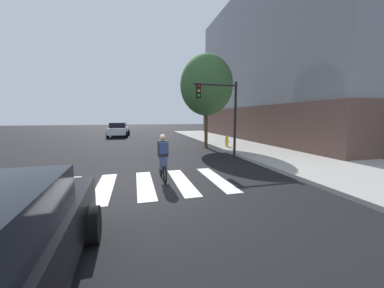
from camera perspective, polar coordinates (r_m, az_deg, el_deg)
name	(u,v)px	position (r m, az deg, el deg)	size (l,w,h in m)	color
ground_plane	(143,185)	(7.74, -12.71, -10.33)	(120.00, 120.00, 0.00)	black
sidewalk	(344,167)	(11.84, 35.09, -5.00)	(6.50, 50.00, 0.15)	#9E9B93
crosswalk_stripes	(145,184)	(7.74, -12.24, -10.27)	(5.74, 3.28, 0.01)	silver
sedan_mid	(119,130)	(26.48, -18.70, 3.62)	(2.41, 4.82, 1.64)	silver
cyclist	(163,158)	(7.87, -7.64, -3.58)	(0.36, 1.71, 1.69)	black
traffic_light_near	(222,106)	(12.11, 7.77, 9.74)	(2.47, 0.28, 4.20)	black
fire_hydrant	(227,141)	(15.94, 9.12, 0.69)	(0.33, 0.22, 0.78)	gold
street_tree_near	(206,85)	(16.28, 3.82, 15.11)	(3.79, 3.79, 6.75)	#4C3823
corner_building	(308,70)	(26.63, 28.10, 16.75)	(15.37, 22.52, 14.33)	brown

